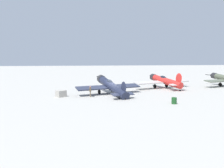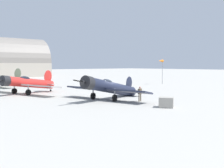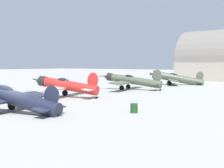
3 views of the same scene
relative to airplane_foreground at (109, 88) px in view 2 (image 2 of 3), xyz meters
The scene contains 7 objects.
ground_plane 1.50m from the airplane_foreground, 104.01° to the left, with size 400.00×400.00×0.00m, color #A8A59E.
airplane_foreground is the anchor object (origin of this frame).
airplane_mid_apron 13.07m from the airplane_foreground, 156.26° to the right, with size 12.93×10.03×3.36m.
ground_crew_mechanic 3.84m from the airplane_foreground, 23.67° to the left, with size 0.26×0.65×1.67m.
equipment_crate 7.99m from the airplane_foreground, ahead, with size 1.76×1.71×0.99m.
fuel_drum 11.03m from the airplane_foreground, 127.24° to the left, with size 0.69×0.69×0.84m.
windsock_mast 26.24m from the airplane_foreground, 115.59° to the left, with size 0.97×1.95×5.25m.
Camera 2 is at (23.03, -19.51, 4.08)m, focal length 40.43 mm.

